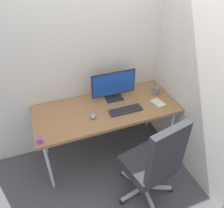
{
  "coord_description": "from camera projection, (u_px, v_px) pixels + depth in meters",
  "views": [
    {
      "loc": [
        -0.69,
        -2.01,
        2.39
      ],
      "look_at": [
        0.05,
        -0.07,
        0.86
      ],
      "focal_mm": 36.05,
      "sensor_mm": 36.0,
      "label": 1
    }
  ],
  "objects": [
    {
      "name": "desk_clamp_accessory",
      "position": [
        40.0,
        140.0,
        2.21
      ],
      "size": [
        0.05,
        0.05,
        0.06
      ],
      "primitive_type": "cube",
      "color": "purple",
      "rests_on": "desk"
    },
    {
      "name": "monitor",
      "position": [
        114.0,
        85.0,
        2.73
      ],
      "size": [
        0.56,
        0.17,
        0.36
      ],
      "color": "black",
      "rests_on": "desk"
    },
    {
      "name": "notebook",
      "position": [
        158.0,
        103.0,
        2.74
      ],
      "size": [
        0.15,
        0.19,
        0.02
      ],
      "primitive_type": "cube",
      "rotation": [
        0.0,
        0.0,
        0.21
      ],
      "color": "beige",
      "rests_on": "desk"
    },
    {
      "name": "wall_side_right",
      "position": [
        189.0,
        53.0,
        2.4
      ],
      "size": [
        0.04,
        2.08,
        2.8
      ],
      "primitive_type": "cube",
      "color": "silver",
      "rests_on": "ground_plane"
    },
    {
      "name": "desk",
      "position": [
        106.0,
        111.0,
        2.7
      ],
      "size": [
        1.7,
        0.72,
        0.76
      ],
      "color": "#996B42",
      "rests_on": "ground_plane"
    },
    {
      "name": "pen_holder",
      "position": [
        156.0,
        90.0,
        2.89
      ],
      "size": [
        0.09,
        0.09,
        0.18
      ],
      "color": "slate",
      "rests_on": "desk"
    },
    {
      "name": "mouse",
      "position": [
        93.0,
        116.0,
        2.52
      ],
      "size": [
        0.08,
        0.1,
        0.04
      ],
      "primitive_type": "ellipsoid",
      "rotation": [
        0.0,
        0.0,
        -0.19
      ],
      "color": "gray",
      "rests_on": "desk"
    },
    {
      "name": "wall_back",
      "position": [
        94.0,
        45.0,
        2.59
      ],
      "size": [
        3.06,
        0.04,
        2.8
      ],
      "primitive_type": "cube",
      "color": "silver",
      "rests_on": "ground_plane"
    },
    {
      "name": "ground_plane",
      "position": [
        107.0,
        152.0,
        3.12
      ],
      "size": [
        8.0,
        8.0,
        0.0
      ],
      "primitive_type": "plane",
      "color": "#4C4C51"
    },
    {
      "name": "keyboard",
      "position": [
        126.0,
        110.0,
        2.62
      ],
      "size": [
        0.39,
        0.12,
        0.03
      ],
      "color": "#333338",
      "rests_on": "desk"
    },
    {
      "name": "office_chair",
      "position": [
        154.0,
        162.0,
        2.24
      ],
      "size": [
        0.65,
        0.64,
        1.14
      ],
      "color": "black",
      "rests_on": "ground_plane"
    }
  ]
}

